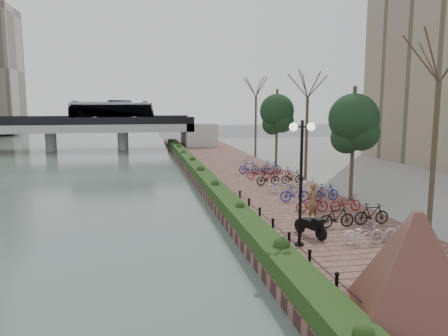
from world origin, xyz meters
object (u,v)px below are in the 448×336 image
object	(u,v)px
pedestrian	(312,202)
motorcycle	(310,225)
lamppost	(301,156)
granite_monument	(415,269)

from	to	relation	value
pedestrian	motorcycle	bearing A→B (deg)	48.19
lamppost	pedestrian	distance (m)	4.69
lamppost	pedestrian	xyz separation A→B (m)	(1.93, 3.39, -2.62)
motorcycle	granite_monument	bearing A→B (deg)	-112.59
granite_monument	lamppost	bearing A→B (deg)	94.62
pedestrian	lamppost	bearing A→B (deg)	42.71
granite_monument	pedestrian	bearing A→B (deg)	81.87
lamppost	motorcycle	size ratio (longest dim) A/B	3.06
granite_monument	lamppost	size ratio (longest dim) A/B	1.07
lamppost	pedestrian	world-z (taller)	lamppost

